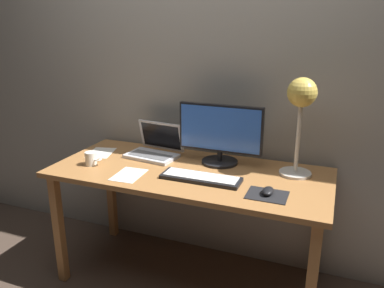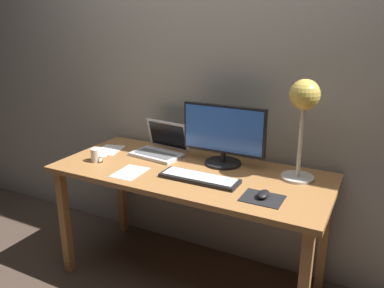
# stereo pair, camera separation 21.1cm
# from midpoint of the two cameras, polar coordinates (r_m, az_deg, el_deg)

# --- Properties ---
(ground_plane) EXTENTS (4.80, 4.80, 0.00)m
(ground_plane) POSITION_cam_midpoint_polar(r_m,az_deg,el_deg) (2.59, -2.87, -19.36)
(ground_plane) COLOR #47382D
(ground_plane) RESTS_ON ground
(back_wall) EXTENTS (4.80, 0.06, 2.60)m
(back_wall) POSITION_cam_midpoint_polar(r_m,az_deg,el_deg) (2.45, 0.56, 11.60)
(back_wall) COLOR #9E998E
(back_wall) RESTS_ON ground
(desk) EXTENTS (1.60, 0.70, 0.74)m
(desk) POSITION_cam_midpoint_polar(r_m,az_deg,el_deg) (2.26, -3.13, -5.86)
(desk) COLOR #A8703D
(desk) RESTS_ON ground
(monitor) EXTENTS (0.51, 0.22, 0.36)m
(monitor) POSITION_cam_midpoint_polar(r_m,az_deg,el_deg) (2.28, 1.58, 1.62)
(monitor) COLOR black
(monitor) RESTS_ON desk
(keyboard_main) EXTENTS (0.44, 0.14, 0.03)m
(keyboard_main) POSITION_cam_midpoint_polar(r_m,az_deg,el_deg) (2.09, -1.57, -5.08)
(keyboard_main) COLOR black
(keyboard_main) RESTS_ON desk
(laptop) EXTENTS (0.34, 0.28, 0.21)m
(laptop) POSITION_cam_midpoint_polar(r_m,az_deg,el_deg) (2.48, -7.78, -0.37)
(laptop) COLOR silver
(laptop) RESTS_ON desk
(desk_lamp) EXTENTS (0.18, 0.18, 0.54)m
(desk_lamp) POSITION_cam_midpoint_polar(r_m,az_deg,el_deg) (2.10, 13.16, 5.87)
(desk_lamp) COLOR beige
(desk_lamp) RESTS_ON desk
(mousepad) EXTENTS (0.20, 0.16, 0.00)m
(mousepad) POSITION_cam_midpoint_polar(r_m,az_deg,el_deg) (1.93, 8.03, -7.57)
(mousepad) COLOR black
(mousepad) RESTS_ON desk
(mouse) EXTENTS (0.06, 0.10, 0.03)m
(mouse) POSITION_cam_midpoint_polar(r_m,az_deg,el_deg) (1.93, 8.17, -6.98)
(mouse) COLOR black
(mouse) RESTS_ON mousepad
(coffee_mug) EXTENTS (0.11, 0.07, 0.08)m
(coffee_mug) POSITION_cam_midpoint_polar(r_m,az_deg,el_deg) (2.40, -17.16, -2.12)
(coffee_mug) COLOR white
(coffee_mug) RESTS_ON desk
(paper_sheet_near_mouse) EXTENTS (0.16, 0.22, 0.00)m
(paper_sheet_near_mouse) POSITION_cam_midpoint_polar(r_m,az_deg,el_deg) (2.21, -12.09, -4.55)
(paper_sheet_near_mouse) COLOR white
(paper_sheet_near_mouse) RESTS_ON desk
(paper_sheet_by_keyboard) EXTENTS (0.19, 0.24, 0.00)m
(paper_sheet_by_keyboard) POSITION_cam_midpoint_polar(r_m,az_deg,el_deg) (2.61, -15.64, -1.29)
(paper_sheet_by_keyboard) COLOR white
(paper_sheet_by_keyboard) RESTS_ON desk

